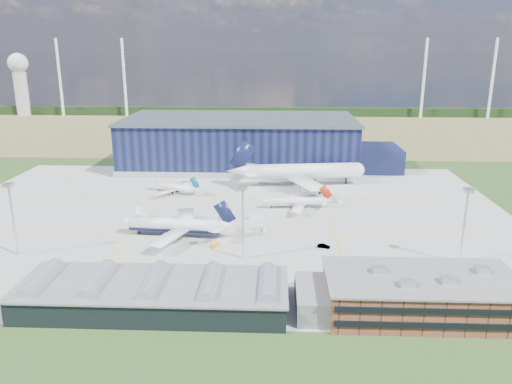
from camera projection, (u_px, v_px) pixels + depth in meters
name	position (u px, v px, depth m)	size (l,w,h in m)	color
ground	(221.00, 225.00, 181.06)	(600.00, 600.00, 0.00)	#2D481B
apron	(224.00, 216.00, 190.65)	(220.00, 160.00, 0.08)	#AEADA8
farmland	(252.00, 129.00, 392.14)	(600.00, 220.00, 0.01)	olive
treeline	(256.00, 112.00, 467.77)	(600.00, 8.00, 8.00)	black
horizon_dressing	(50.00, 78.00, 461.79)	(440.20, 18.00, 70.00)	white
hangar	(245.00, 144.00, 268.66)	(145.00, 62.00, 26.10)	black
ops_building	(421.00, 294.00, 119.90)	(46.00, 23.00, 10.90)	brown
glass_concourse	(168.00, 293.00, 122.73)	(78.00, 23.00, 8.60)	black
light_mast_west	(11.00, 208.00, 150.43)	(2.60, 2.60, 23.00)	silver
light_mast_center	(243.00, 211.00, 147.56)	(2.60, 2.60, 23.00)	silver
light_mast_east	(465.00, 214.00, 144.90)	(2.60, 2.60, 23.00)	silver
airliner_navy	(174.00, 218.00, 168.32)	(40.16, 39.29, 13.10)	white
airliner_red	(294.00, 197.00, 198.09)	(28.82, 28.20, 9.40)	white
airliner_widebody	(304.00, 163.00, 229.57)	(64.53, 63.13, 21.04)	white
airliner_regional	(173.00, 184.00, 219.30)	(26.06, 25.49, 8.50)	white
gse_tug_a	(176.00, 236.00, 167.86)	(2.38, 3.90, 1.62)	#EDA714
gse_tug_b	(215.00, 245.00, 160.74)	(2.07, 3.10, 1.34)	#EDA714
gse_van_a	(255.00, 216.00, 187.02)	(2.22, 5.09, 2.22)	silver
gse_cart_a	(340.00, 202.00, 205.37)	(2.04, 3.07, 1.33)	silver
gse_van_b	(261.00, 228.00, 174.57)	(1.99, 4.35, 1.99)	silver
gse_tug_c	(298.00, 180.00, 239.12)	(1.84, 2.95, 1.29)	#EDA714
airstair	(142.00, 215.00, 186.61)	(2.16, 5.41, 3.46)	silver
car_a	(451.00, 288.00, 132.11)	(1.47, 3.64, 1.24)	#99999E
car_b	(324.00, 246.00, 159.69)	(1.42, 4.07, 1.34)	#99999E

